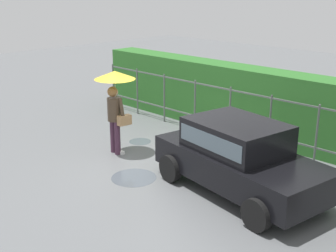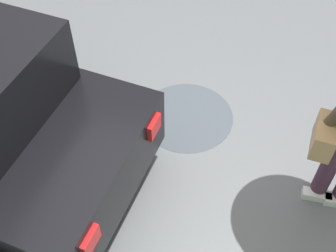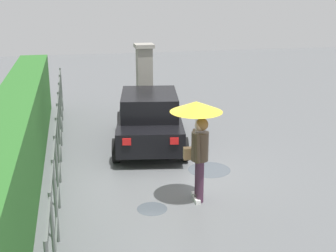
% 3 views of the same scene
% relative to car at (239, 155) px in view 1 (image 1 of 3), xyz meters
% --- Properties ---
extents(ground_plane, '(40.00, 40.00, 0.00)m').
position_rel_car_xyz_m(ground_plane, '(-1.82, -0.16, -0.80)').
color(ground_plane, slate).
extents(car, '(3.92, 2.32, 1.48)m').
position_rel_car_xyz_m(car, '(0.00, 0.00, 0.00)').
color(car, black).
rests_on(car, ground).
extents(pedestrian, '(1.01, 1.01, 2.08)m').
position_rel_car_xyz_m(pedestrian, '(-3.51, -0.35, 0.75)').
color(pedestrian, '#47283D').
rests_on(pedestrian, ground).
extents(fence_section, '(11.32, 0.05, 1.50)m').
position_rel_car_xyz_m(fence_section, '(-1.40, 2.35, 0.02)').
color(fence_section, '#59605B').
rests_on(fence_section, ground).
extents(hedge_row, '(12.27, 0.90, 1.90)m').
position_rel_car_xyz_m(hedge_row, '(-1.40, 3.21, 0.15)').
color(hedge_row, '#2D6B28').
rests_on(hedge_row, ground).
extents(puddle_near, '(1.01, 1.01, 0.00)m').
position_rel_car_xyz_m(puddle_near, '(-2.01, -1.08, -0.80)').
color(puddle_near, '#4C545B').
rests_on(puddle_near, ground).
extents(puddle_far, '(0.60, 0.60, 0.00)m').
position_rel_car_xyz_m(puddle_far, '(-3.69, 0.59, -0.80)').
color(puddle_far, '#4C545B').
rests_on(puddle_far, ground).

